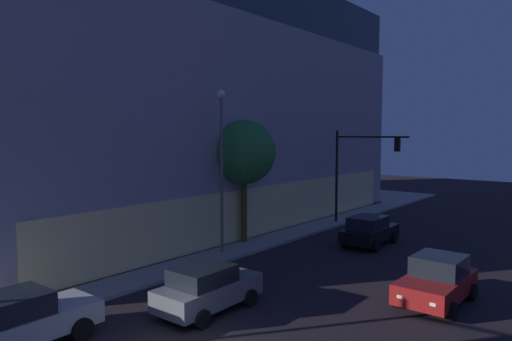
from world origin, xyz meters
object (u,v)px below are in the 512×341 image
street_lamp_sidewalk (221,152)px  car_grey (207,288)px  modern_building (147,109)px  car_black (369,230)px  car_silver (21,321)px  traffic_light_far_corner (358,161)px  car_red (437,280)px  sidewalk_tree (244,153)px

street_lamp_sidewalk → car_grey: (-6.04, -4.95, -4.57)m
modern_building → street_lamp_sidewalk: 14.26m
modern_building → car_black: bearing=-85.3°
car_grey → car_silver: bearing=158.2°
traffic_light_far_corner → car_red: 15.00m
car_silver → car_black: (18.35, -2.41, -0.01)m
sidewalk_tree → car_black: bearing=-53.4°
modern_building → car_red: modern_building is taller
modern_building → car_silver: modern_building is taller
street_lamp_sidewalk → car_silver: 12.72m
modern_building → traffic_light_far_corner: modern_building is taller
car_grey → car_red: (6.00, -6.12, 0.01)m
sidewalk_tree → car_red: 12.75m
sidewalk_tree → car_black: sidewalk_tree is taller
modern_building → car_red: bearing=-102.5°
car_black → street_lamp_sidewalk: bearing=142.8°
traffic_light_far_corner → street_lamp_sidewalk: (-11.41, 2.08, 0.92)m
car_silver → car_red: size_ratio=1.05×
modern_building → street_lamp_sidewalk: bearing=-112.3°
traffic_light_far_corner → car_red: bearing=-141.9°
traffic_light_far_corner → car_silver: bearing=-178.4°
traffic_light_far_corner → car_silver: (-22.97, -0.66, -3.63)m
car_silver → sidewalk_tree: bearing=13.4°
car_silver → car_red: bearing=-35.8°
sidewalk_tree → car_silver: bearing=-166.6°
modern_building → car_black: 19.60m
street_lamp_sidewalk → sidewalk_tree: 2.59m
traffic_light_far_corner → car_grey: bearing=-170.7°
car_grey → traffic_light_far_corner: bearing=9.3°
traffic_light_far_corner → car_silver: size_ratio=1.50×
street_lamp_sidewalk → car_red: (-0.03, -11.07, -4.55)m
street_lamp_sidewalk → sidewalk_tree: (2.51, 0.62, -0.14)m
car_silver → car_black: 18.51m
traffic_light_far_corner → car_red: size_ratio=1.58×
traffic_light_far_corner → sidewalk_tree: (-8.90, 2.70, 0.78)m
traffic_light_far_corner → sidewalk_tree: size_ratio=0.92×
modern_building → sidewalk_tree: bearing=-102.8°
sidewalk_tree → car_grey: (-8.55, -5.57, -4.43)m
car_silver → car_grey: car_silver is taller
modern_building → car_grey: bearing=-122.4°
traffic_light_far_corner → car_grey: (-17.45, -2.86, -3.65)m
street_lamp_sidewalk → car_grey: street_lamp_sidewalk is taller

